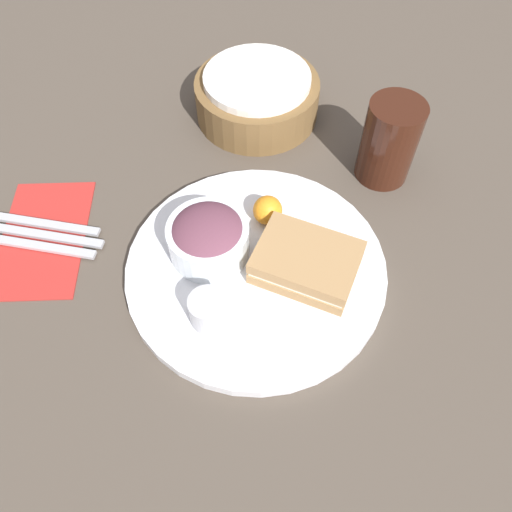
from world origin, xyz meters
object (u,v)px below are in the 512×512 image
Objects in this scene: bread_basket at (257,96)px; fork at (36,246)px; sandwich at (306,262)px; salad_bowl at (208,237)px; dressing_cup at (208,310)px; knife at (42,235)px; drink_glass at (389,142)px; plate at (256,268)px; spoon at (48,224)px.

fork is at bearing -139.58° from bread_basket.
salad_bowl reaches higher than sandwich.
salad_bowl is 0.10m from dressing_cup.
dressing_cup is 0.26× the size of knife.
drink_glass is at bearing -154.93° from knife.
spoon is at bearing 163.67° from plate.
plate is at bearing -21.99° from salad_bowl.
fork is 1.11× the size of spoon.
drink_glass is at bearing 44.26° from dressing_cup.
dressing_cup reaches higher than plate.
sandwich reaches higher than knife.
plate is 0.29m from fork.
spoon is at bearing -142.96° from bread_basket.
plate is 1.91× the size of knife.
salad_bowl reaches higher than dressing_cup.
dressing_cup is 0.26m from fork.
fork is at bearing 152.55° from dressing_cup.
bread_basket is at bearing 79.53° from dressing_cup.
sandwich is 0.86× the size of knife.
sandwich is 0.13m from dressing_cup.
bread_basket reaches higher than knife.
fork is 0.95× the size of knife.
sandwich is 1.01× the size of spoon.
salad_bowl reaches higher than bread_basket.
sandwich is at bearing 27.74° from dressing_cup.
spoon is at bearing -169.67° from drink_glass.
salad_bowl is (-0.12, 0.03, 0.01)m from sandwich.
salad_bowl reaches higher than knife.
knife is at bearing 167.21° from plate.
spoon is (-0.28, 0.08, -0.00)m from plate.
spoon is at bearing 164.74° from sandwich.
fork is (-0.48, -0.12, -0.05)m from drink_glass.
salad_bowl is at bearing 178.00° from spoon.
plate reaches higher than knife.
bread_basket is (0.01, 0.30, 0.03)m from plate.
salad_bowl is at bearing 90.61° from dressing_cup.
knife is (-0.34, 0.08, -0.03)m from sandwich.
fork is 0.04m from spoon.
fork is (-0.29, 0.05, -0.00)m from plate.
drink_glass is (0.25, 0.14, 0.01)m from salad_bowl.
dressing_cup is at bearing -135.74° from drink_glass.
dressing_cup is at bearing -152.26° from sandwich.
sandwich is 0.76× the size of bread_basket.
dressing_cup is 0.23× the size of bread_basket.
salad_bowl is 0.23m from fork.
drink_glass reaches higher than salad_bowl.
sandwich is at bearing -176.63° from fork.
dressing_cup reaches higher than spoon.
drink_glass is at bearing 41.43° from plate.
fork is (-0.30, -0.26, -0.03)m from bread_basket.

